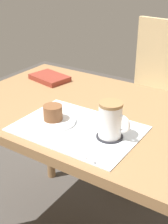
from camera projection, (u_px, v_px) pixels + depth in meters
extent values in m
cylinder|color=#997047|center=(49.00, 129.00, 1.86)|extent=(0.05, 0.05, 0.69)
cube|color=#997047|center=(105.00, 117.00, 1.21)|extent=(1.19, 0.70, 0.04)
cylinder|color=#D1B27F|center=(152.00, 170.00, 1.71)|extent=(0.04, 0.04, 0.43)
cylinder|color=#D1B27F|center=(101.00, 148.00, 1.92)|extent=(0.04, 0.04, 0.43)
cylinder|color=#D1B27F|center=(133.00, 126.00, 2.16)|extent=(0.04, 0.04, 0.43)
cube|color=#D1B27F|center=(145.00, 112.00, 1.83)|extent=(0.47, 0.47, 0.04)
cube|color=#D1B27F|center=(165.00, 62.00, 1.85)|extent=(0.39, 0.08, 0.49)
cube|color=white|center=(78.00, 129.00, 1.09)|extent=(0.43, 0.31, 0.00)
cylinder|color=white|center=(53.00, 121.00, 1.12)|extent=(0.16, 0.16, 0.01)
cylinder|color=brown|center=(53.00, 113.00, 1.11)|extent=(0.07, 0.07, 0.05)
cylinder|color=#232328|center=(110.00, 136.00, 1.03)|extent=(0.09, 0.09, 0.00)
cylinder|color=white|center=(110.00, 121.00, 1.01)|extent=(0.08, 0.08, 0.11)
cylinder|color=#9E7547|center=(111.00, 104.00, 0.98)|extent=(0.08, 0.08, 0.01)
torus|color=white|center=(121.00, 124.00, 0.98)|extent=(0.06, 0.01, 0.06)
cylinder|color=silver|center=(80.00, 153.00, 0.94)|extent=(0.13, 0.04, 0.01)
cube|color=maroon|center=(50.00, 78.00, 1.52)|extent=(0.20, 0.16, 0.02)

